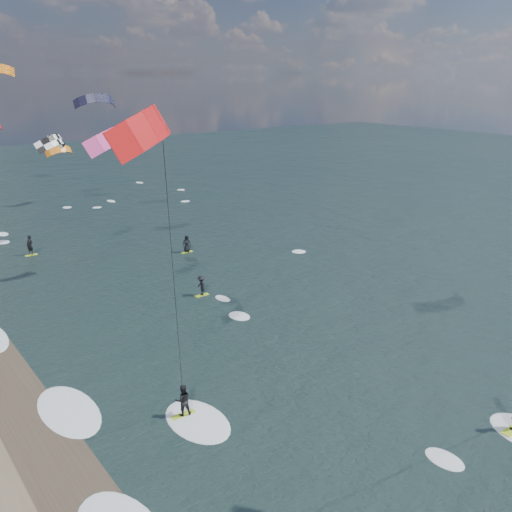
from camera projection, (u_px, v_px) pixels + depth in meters
ground at (459, 497)px, 22.28m from camera, size 260.00×260.00×0.00m
wet_sand_strip at (68, 481)px, 23.14m from camera, size 3.00×240.00×0.00m
kitesurfer_near_b at (175, 249)px, 20.01m from camera, size 6.69×9.19×15.43m
far_kitesurfers at (146, 260)px, 48.00m from camera, size 12.99×18.65×1.86m
bg_kite_field at (29, 117)px, 57.91m from camera, size 14.49×75.85×10.51m
shoreline_surf at (59, 417)px, 27.46m from camera, size 2.40×79.40×0.11m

